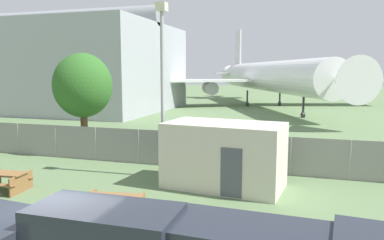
% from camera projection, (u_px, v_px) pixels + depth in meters
% --- Properties ---
extents(hangar_building, '(26.67, 19.20, 12.32)m').
position_uv_depth(hangar_building, '(63.00, 67.00, 47.45)').
color(hangar_building, '#9EA3A8').
rests_on(hangar_building, ground).
extents(perimeter_fence, '(56.07, 0.07, 1.81)m').
position_uv_depth(perimeter_fence, '(185.00, 150.00, 18.67)').
color(perimeter_fence, gray).
rests_on(perimeter_fence, ground).
extents(airplane, '(34.15, 41.41, 11.84)m').
position_uv_depth(airplane, '(267.00, 77.00, 50.05)').
color(airplane, white).
rests_on(airplane, ground).
extents(portable_cabin, '(5.03, 3.08, 2.70)m').
position_uv_depth(portable_cabin, '(224.00, 155.00, 15.47)').
color(portable_cabin, beige).
rests_on(portable_cabin, ground).
extents(picnic_bench_near_cabin, '(2.12, 1.68, 0.76)m').
position_uv_depth(picnic_bench_near_cabin, '(113.00, 204.00, 12.21)').
color(picnic_bench_near_cabin, brown).
rests_on(picnic_bench_near_cabin, ground).
extents(picnic_bench_open_grass, '(1.83, 1.55, 0.76)m').
position_uv_depth(picnic_bench_open_grass, '(4.00, 180.00, 15.01)').
color(picnic_bench_open_grass, brown).
rests_on(picnic_bench_open_grass, ground).
extents(tree_near_hangar, '(3.40, 3.40, 5.85)m').
position_uv_depth(tree_near_hangar, '(83.00, 86.00, 21.71)').
color(tree_near_hangar, brown).
rests_on(tree_near_hangar, ground).
extents(light_mast, '(0.44, 0.44, 7.73)m').
position_uv_depth(light_mast, '(162.00, 73.00, 16.46)').
color(light_mast, '#99999E').
rests_on(light_mast, ground).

